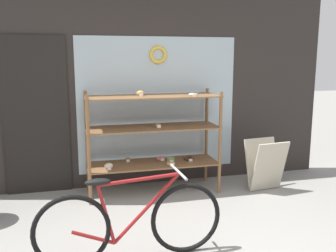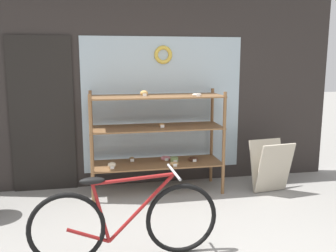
# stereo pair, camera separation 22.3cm
# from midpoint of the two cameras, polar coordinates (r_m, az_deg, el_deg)

# --- Properties ---
(storefront_facade) EXTENTS (5.50, 0.13, 3.68)m
(storefront_facade) POSITION_cam_midpoint_polar(r_m,az_deg,el_deg) (5.30, -5.41, 10.08)
(storefront_facade) COLOR #2D2826
(storefront_facade) RESTS_ON ground_plane
(display_case) EXTENTS (1.76, 0.57, 1.39)m
(display_case) POSITION_cam_midpoint_polar(r_m,az_deg,el_deg) (5.00, -3.53, -1.03)
(display_case) COLOR brown
(display_case) RESTS_ON ground_plane
(bicycle) EXTENTS (1.71, 0.46, 0.81)m
(bicycle) POSITION_cam_midpoint_polar(r_m,az_deg,el_deg) (3.48, -7.63, -14.37)
(bicycle) COLOR black
(bicycle) RESTS_ON ground_plane
(sandwich_board) EXTENTS (0.54, 0.44, 0.69)m
(sandwich_board) POSITION_cam_midpoint_polar(r_m,az_deg,el_deg) (5.33, 13.48, -5.78)
(sandwich_board) COLOR #B2A893
(sandwich_board) RESTS_ON ground_plane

